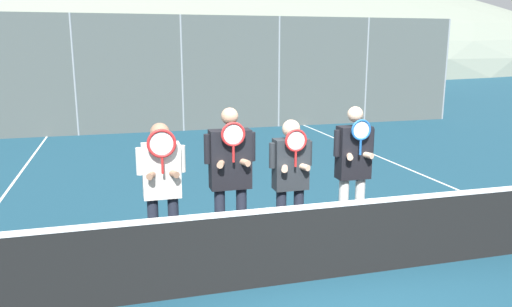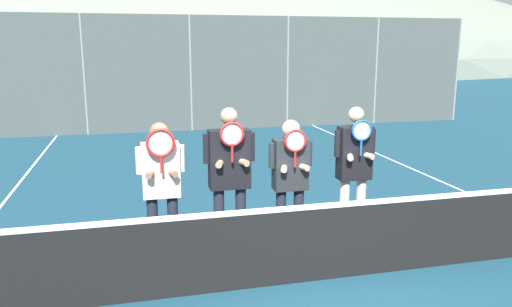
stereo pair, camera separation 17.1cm
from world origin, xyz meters
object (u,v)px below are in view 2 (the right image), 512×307
Objects in this scene: car_left_of_center at (194,91)px; car_center at (312,90)px; player_leftmost at (161,179)px; player_center_left at (230,171)px; player_center_right at (290,174)px; car_far_left at (55,93)px; player_rightmost at (354,165)px.

car_left_of_center is 4.61m from car_center.
player_center_left reaches higher than player_leftmost.
car_far_left is at bearing 109.14° from player_center_right.
player_rightmost is 13.98m from car_far_left.
player_center_left is 1.11× the size of player_center_right.
player_rightmost reaches higher than car_left_of_center.
car_far_left is (-5.39, 12.90, -0.13)m from player_rightmost.
player_center_right is at bearing -176.30° from player_rightmost.
player_center_left is at bearing -114.40° from car_center.
car_center is (4.12, 12.67, -0.20)m from player_rightmost.
player_center_left is at bearing -6.69° from player_leftmost.
player_rightmost is 0.45× the size of car_center.
car_left_of_center is (0.41, 13.03, -0.10)m from player_center_right.
player_rightmost is (2.48, 0.01, 0.03)m from player_leftmost.
player_center_left is 1.03× the size of player_rightmost.
player_rightmost is at bearing 3.66° from player_center_left.
player_center_right is (0.79, 0.05, -0.10)m from player_center_left.
car_far_left is 4.91m from car_left_of_center.
car_far_left reaches higher than player_rightmost.
player_center_right is 0.42× the size of car_center.
car_left_of_center reaches higher than car_center.
car_far_left is at bearing -179.13° from car_left_of_center.
player_rightmost is 12.98m from car_left_of_center.
player_rightmost is (1.68, 0.11, -0.04)m from player_center_left.
player_rightmost reaches higher than car_center.
car_center is at bearing -1.38° from car_far_left.
player_leftmost is 2.48m from player_rightmost.
player_leftmost reaches higher than player_center_right.
player_center_right is at bearing -111.48° from car_center.
player_leftmost is at bearing 178.38° from player_center_right.
player_leftmost is 13.23m from car_far_left.
car_center is at bearing -3.78° from car_left_of_center.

